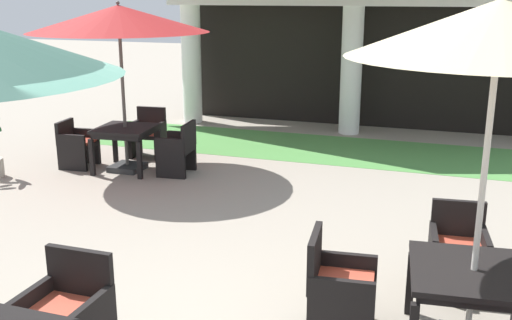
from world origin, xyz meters
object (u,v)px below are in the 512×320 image
object	(u,v)px
patio_umbrella_near_foreground	(119,20)
patio_chair_mid_right_west	(339,289)
patio_chair_near_foreground_west	(77,145)
patio_chair_near_foreground_east	(178,150)
patio_table_mid_right	(473,280)
patio_chair_mid_left_north	(67,315)
patio_table_near_foreground	(126,133)
patio_chair_mid_right_north	(458,252)
patio_chair_near_foreground_north	(148,134)
patio_umbrella_mid_right	(499,32)

from	to	relation	value
patio_umbrella_near_foreground	patio_chair_mid_right_west	size ratio (longest dim) A/B	3.14
patio_chair_near_foreground_west	patio_chair_near_foreground_east	bearing A→B (deg)	90.00
patio_chair_near_foreground_east	patio_table_mid_right	world-z (taller)	patio_chair_near_foreground_east
patio_table_mid_right	patio_chair_mid_right_west	size ratio (longest dim) A/B	1.20
patio_chair_near_foreground_east	patio_umbrella_near_foreground	bearing A→B (deg)	90.00
patio_umbrella_near_foreground	patio_chair_mid_left_north	size ratio (longest dim) A/B	3.28
patio_chair_near_foreground_east	patio_chair_near_foreground_west	bearing A→B (deg)	90.00
patio_table_near_foreground	patio_chair_mid_left_north	world-z (taller)	patio_chair_mid_left_north
patio_umbrella_near_foreground	patio_chair_mid_right_west	xyz separation A→B (m)	(4.40, -3.87, -2.08)
patio_chair_mid_right_north	patio_chair_near_foreground_north	bearing A→B (deg)	-39.36
patio_chair_near_foreground_west	patio_table_mid_right	bearing A→B (deg)	54.84
patio_chair_near_foreground_east	patio_table_mid_right	distance (m)	5.97
patio_chair_near_foreground_west	patio_chair_mid_right_north	bearing A→B (deg)	62.34
patio_chair_near_foreground_west	patio_chair_near_foreground_north	size ratio (longest dim) A/B	0.91
patio_chair_mid_right_west	patio_chair_mid_left_north	bearing A→B (deg)	-66.94
patio_chair_mid_left_north	patio_umbrella_mid_right	xyz separation A→B (m)	(3.10, 1.23, 2.23)
patio_chair_mid_left_north	patio_table_mid_right	bearing A→B (deg)	-158.45
patio_umbrella_near_foreground	patio_chair_near_foreground_north	bearing A→B (deg)	95.36
patio_chair_near_foreground_west	patio_chair_near_foreground_east	size ratio (longest dim) A/B	0.92
patio_chair_near_foreground_west	patio_chair_mid_left_north	world-z (taller)	patio_chair_mid_left_north
patio_chair_mid_left_north	patio_table_mid_right	xyz separation A→B (m)	(3.10, 1.23, 0.23)
patio_umbrella_near_foreground	patio_chair_near_foreground_north	size ratio (longest dim) A/B	3.25
patio_chair_near_foreground_east	patio_chair_mid_right_north	distance (m)	5.23
patio_chair_mid_right_north	patio_umbrella_mid_right	bearing A→B (deg)	90.00
patio_chair_near_foreground_north	patio_table_mid_right	size ratio (longest dim) A/B	0.80
patio_umbrella_near_foreground	patio_chair_mid_left_north	world-z (taller)	patio_umbrella_near_foreground
patio_chair_near_foreground_north	patio_chair_mid_right_north	bearing A→B (deg)	141.27
patio_chair_mid_right_west	patio_chair_mid_right_north	size ratio (longest dim) A/B	1.06
patio_umbrella_near_foreground	patio_chair_near_foreground_west	xyz separation A→B (m)	(-0.92, -0.09, -2.12)
patio_umbrella_near_foreground	patio_chair_near_foreground_east	size ratio (longest dim) A/B	3.31
patio_chair_near_foreground_north	patio_umbrella_mid_right	size ratio (longest dim) A/B	0.30
patio_chair_mid_right_west	patio_chair_near_foreground_north	bearing A→B (deg)	-142.94
patio_chair_mid_left_north	patio_umbrella_mid_right	bearing A→B (deg)	-158.45
patio_chair_mid_left_north	patio_table_mid_right	world-z (taller)	patio_chair_mid_left_north
patio_chair_near_foreground_west	patio_umbrella_mid_right	distance (m)	7.72
patio_chair_mid_left_north	patio_chair_mid_right_west	size ratio (longest dim) A/B	0.96
patio_chair_mid_right_west	patio_chair_near_foreground_west	bearing A→B (deg)	-131.43
patio_table_near_foreground	patio_chair_near_foreground_east	xyz separation A→B (m)	(0.93, 0.09, -0.23)
patio_umbrella_near_foreground	patio_chair_mid_left_north	bearing A→B (deg)	-64.37
patio_table_mid_right	patio_chair_near_foreground_west	bearing A→B (deg)	150.20
patio_table_near_foreground	patio_chair_mid_left_north	distance (m)	5.53
patio_chair_near_foreground_east	patio_table_mid_right	bearing A→B (deg)	-135.49
patio_chair_near_foreground_west	patio_chair_mid_right_north	world-z (taller)	patio_chair_mid_right_north
patio_chair_near_foreground_north	patio_umbrella_mid_right	distance (m)	7.61
patio_chair_mid_left_north	patio_chair_mid_right_west	xyz separation A→B (m)	(2.00, 1.11, 0.02)
patio_chair_mid_left_north	patio_table_mid_right	distance (m)	3.34
patio_chair_near_foreground_west	patio_chair_mid_right_north	xyz separation A→B (m)	(6.30, -2.58, 0.01)
patio_table_near_foreground	patio_chair_mid_right_north	bearing A→B (deg)	-26.42
patio_umbrella_near_foreground	patio_chair_mid_left_north	distance (m)	5.92
patio_umbrella_near_foreground	patio_chair_near_foreground_east	xyz separation A→B (m)	(0.93, 0.09, -2.09)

